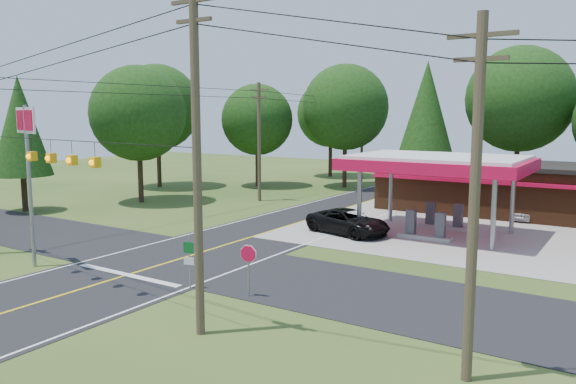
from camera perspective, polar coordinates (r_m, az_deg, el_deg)
The scene contains 17 objects.
ground at distance 29.59m, azimuth -10.73°, elevation -6.67°, with size 120.00×120.00×0.00m, color #304D1B.
main_highway at distance 29.59m, azimuth -10.73°, elevation -6.65°, with size 8.00×120.00×0.02m, color black.
cross_road at distance 29.59m, azimuth -10.73°, elevation -6.64°, with size 70.00×7.00×0.02m, color black.
lane_center_yellow at distance 29.58m, azimuth -10.74°, elevation -6.62°, with size 0.15×110.00×0.00m, color yellow.
gas_canopy at distance 35.51m, azimuth 14.92°, elevation 2.62°, with size 10.60×7.40×4.88m.
convenience_store at distance 45.08m, azimuth 19.95°, elevation 0.48°, with size 16.40×7.55×3.80m.
utility_pole_near_right at distance 18.47m, azimuth -9.25°, elevation 3.40°, with size 1.80×0.30×11.50m.
utility_pole_far_left at distance 47.70m, azimuth -2.95°, elevation 5.29°, with size 1.80×0.30×10.00m.
utility_pole_right_b at distance 15.80m, azimuth 18.42°, elevation -0.42°, with size 1.80×0.30×10.00m.
utility_pole_north at distance 61.65m, azimuth 7.52°, elevation 5.41°, with size 0.30×0.30×9.50m.
overhead_beacons at distance 25.52m, azimuth -22.10°, elevation 4.71°, with size 17.04×2.04×1.03m.
treeline_backdrop at distance 48.56m, azimuth 9.85°, elevation 7.93°, with size 70.27×51.59×13.30m.
suv_car at distance 34.93m, azimuth 6.13°, elevation -3.05°, with size 5.48×5.48×1.52m, color black.
sedan_car at distance 42.81m, azimuth 22.90°, elevation -1.83°, with size 3.50×3.50×1.19m, color silver.
big_stop_sign at distance 29.40m, azimuth -25.00°, elevation 4.32°, with size 2.79×0.96×7.81m.
octagonal_stop_sign at distance 22.85m, azimuth -4.06°, elevation -6.73°, with size 0.76×0.17×2.18m.
route_sign_post at distance 24.23m, azimuth -10.02°, elevation -6.50°, with size 0.47×0.14×2.34m.
Camera 1 is at (19.84, -20.67, 7.38)m, focal length 35.00 mm.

